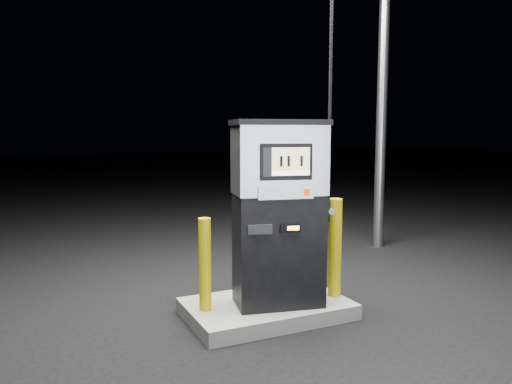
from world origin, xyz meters
name	(u,v)px	position (x,y,z in m)	size (l,w,h in m)	color
ground	(267,316)	(0.00, 0.00, 0.00)	(80.00, 80.00, 0.00)	black
pump_island	(267,309)	(0.00, 0.00, 0.07)	(1.60, 1.00, 0.15)	slate
fuel_dispenser	(279,211)	(0.08, -0.10, 1.08)	(1.04, 0.71, 3.76)	black
bollard_left	(205,264)	(-0.64, 0.04, 0.60)	(0.12, 0.12, 0.89)	#CDBA0B
bollard_right	(335,247)	(0.73, -0.11, 0.66)	(0.14, 0.14, 1.02)	#CDBA0B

